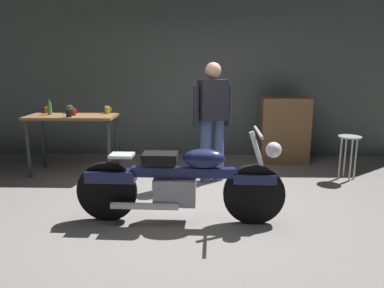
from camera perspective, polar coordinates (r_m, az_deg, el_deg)
ground_plane at (r=4.16m, az=0.37°, el=-10.89°), size 12.00×12.00×0.00m
back_wall at (r=6.62m, az=0.89°, el=11.60°), size 8.00×0.12×3.10m
workbench at (r=5.76m, az=-18.15°, el=3.24°), size 1.30×0.64×0.90m
motorcycle at (r=3.82m, az=-1.71°, el=-5.87°), size 2.19×0.60×1.00m
person_standing at (r=5.08m, az=3.23°, el=4.25°), size 0.53×0.35×1.67m
shop_stool at (r=5.68m, az=23.36°, el=-0.27°), size 0.32×0.32×0.64m
wooden_dresser at (r=6.37m, az=14.20°, el=2.15°), size 0.80×0.47×1.10m
mug_green_speckled at (r=5.98m, az=-18.53°, el=5.18°), size 0.12×0.08×0.11m
mug_orange_travel at (r=6.13m, az=-21.73°, el=4.99°), size 0.11×0.08×0.09m
mug_yellow_tall at (r=5.77m, az=-13.11°, el=5.23°), size 0.11×0.08×0.11m
mug_black_matte at (r=5.53m, az=-18.72°, el=4.55°), size 0.11×0.07×0.10m
mug_red_diner at (r=5.68m, az=-18.08°, el=4.76°), size 0.11×0.07×0.10m
bottle at (r=5.89m, az=-21.41°, el=5.25°), size 0.06×0.06×0.24m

